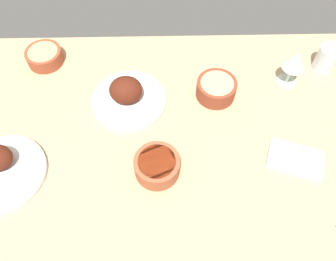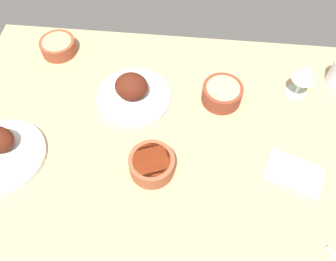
{
  "view_description": "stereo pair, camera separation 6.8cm",
  "coord_description": "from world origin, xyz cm",
  "px_view_note": "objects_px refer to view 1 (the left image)",
  "views": [
    {
      "loc": [
        -1.16,
        -56.52,
        95.57
      ],
      "look_at": [
        0.0,
        0.0,
        6.0
      ],
      "focal_mm": 36.0,
      "sensor_mm": 36.0,
      "label": 1
    },
    {
      "loc": [
        5.65,
        -56.25,
        95.57
      ],
      "look_at": [
        0.0,
        0.0,
        6.0
      ],
      "focal_mm": 36.0,
      "sensor_mm": 36.0,
      "label": 2
    }
  ],
  "objects_px": {
    "bowl_pasta": "(44,56)",
    "folded_napkin": "(296,159)",
    "bowl_sauce": "(157,166)",
    "plate_far_side": "(127,96)",
    "water_tumbler": "(327,58)",
    "bowl_potatoes": "(216,88)",
    "wine_glass": "(295,62)"
  },
  "relations": [
    {
      "from": "bowl_pasta",
      "to": "folded_napkin",
      "type": "height_order",
      "value": "bowl_pasta"
    },
    {
      "from": "wine_glass",
      "to": "water_tumbler",
      "type": "distance_m",
      "value": 0.17
    },
    {
      "from": "bowl_pasta",
      "to": "folded_napkin",
      "type": "bearing_deg",
      "value": -27.24
    },
    {
      "from": "plate_far_side",
      "to": "water_tumbler",
      "type": "xyz_separation_m",
      "value": [
        0.7,
        0.14,
        0.01
      ]
    },
    {
      "from": "bowl_sauce",
      "to": "bowl_pasta",
      "type": "bearing_deg",
      "value": 132.03
    },
    {
      "from": "wine_glass",
      "to": "folded_napkin",
      "type": "height_order",
      "value": "wine_glass"
    },
    {
      "from": "wine_glass",
      "to": "bowl_potatoes",
      "type": "bearing_deg",
      "value": -168.34
    },
    {
      "from": "bowl_potatoes",
      "to": "folded_napkin",
      "type": "bearing_deg",
      "value": -49.57
    },
    {
      "from": "plate_far_side",
      "to": "bowl_pasta",
      "type": "distance_m",
      "value": 0.36
    },
    {
      "from": "plate_far_side",
      "to": "folded_napkin",
      "type": "xyz_separation_m",
      "value": [
        0.52,
        -0.24,
        -0.02
      ]
    },
    {
      "from": "plate_far_side",
      "to": "bowl_sauce",
      "type": "distance_m",
      "value": 0.28
    },
    {
      "from": "folded_napkin",
      "to": "bowl_pasta",
      "type": "bearing_deg",
      "value": 152.76
    },
    {
      "from": "water_tumbler",
      "to": "folded_napkin",
      "type": "distance_m",
      "value": 0.42
    },
    {
      "from": "bowl_potatoes",
      "to": "bowl_pasta",
      "type": "distance_m",
      "value": 0.63
    },
    {
      "from": "plate_far_side",
      "to": "bowl_potatoes",
      "type": "xyz_separation_m",
      "value": [
        0.3,
        0.02,
        0.0
      ]
    },
    {
      "from": "water_tumbler",
      "to": "folded_napkin",
      "type": "xyz_separation_m",
      "value": [
        -0.18,
        -0.38,
        -0.04
      ]
    },
    {
      "from": "bowl_pasta",
      "to": "folded_napkin",
      "type": "relative_size",
      "value": 0.79
    },
    {
      "from": "plate_far_side",
      "to": "bowl_pasta",
      "type": "height_order",
      "value": "plate_far_side"
    },
    {
      "from": "plate_far_side",
      "to": "wine_glass",
      "type": "distance_m",
      "value": 0.56
    },
    {
      "from": "bowl_potatoes",
      "to": "plate_far_side",
      "type": "bearing_deg",
      "value": -175.83
    },
    {
      "from": "bowl_pasta",
      "to": "water_tumbler",
      "type": "xyz_separation_m",
      "value": [
        1.01,
        -0.05,
        0.02
      ]
    },
    {
      "from": "bowl_pasta",
      "to": "water_tumbler",
      "type": "distance_m",
      "value": 1.01
    },
    {
      "from": "bowl_potatoes",
      "to": "water_tumbler",
      "type": "height_order",
      "value": "water_tumbler"
    },
    {
      "from": "bowl_potatoes",
      "to": "wine_glass",
      "type": "height_order",
      "value": "wine_glass"
    },
    {
      "from": "bowl_sauce",
      "to": "plate_far_side",
      "type": "bearing_deg",
      "value": 110.46
    },
    {
      "from": "bowl_sauce",
      "to": "bowl_potatoes",
      "type": "distance_m",
      "value": 0.35
    },
    {
      "from": "bowl_potatoes",
      "to": "bowl_pasta",
      "type": "height_order",
      "value": "bowl_potatoes"
    },
    {
      "from": "bowl_sauce",
      "to": "water_tumbler",
      "type": "distance_m",
      "value": 0.73
    },
    {
      "from": "plate_far_side",
      "to": "bowl_sauce",
      "type": "bearing_deg",
      "value": -69.54
    },
    {
      "from": "bowl_pasta",
      "to": "folded_napkin",
      "type": "distance_m",
      "value": 0.93
    },
    {
      "from": "water_tumbler",
      "to": "plate_far_side",
      "type": "bearing_deg",
      "value": -168.57
    },
    {
      "from": "plate_far_side",
      "to": "bowl_pasta",
      "type": "xyz_separation_m",
      "value": [
        -0.31,
        0.19,
        -0.0
      ]
    }
  ]
}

